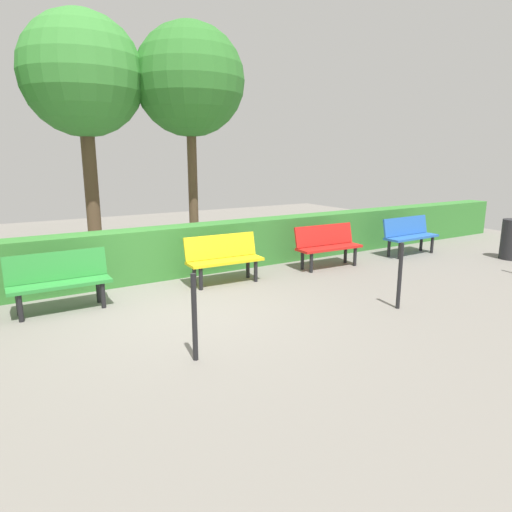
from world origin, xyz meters
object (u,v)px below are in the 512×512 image
object	(u,v)px
trash_bin	(512,239)
bench_green	(59,279)
bench_blue	(409,234)
tree_near	(190,81)
bench_yellow	(223,257)
bench_red	(327,244)
tree_mid	(83,77)

from	to	relation	value
trash_bin	bench_green	bearing A→B (deg)	-10.14
bench_blue	tree_near	size ratio (longest dim) A/B	0.29
bench_yellow	bench_green	world-z (taller)	bench_green
bench_red	bench_green	bearing A→B (deg)	1.92
tree_near	trash_bin	world-z (taller)	tree_near
tree_mid	trash_bin	distance (m)	9.75
bench_yellow	trash_bin	distance (m)	6.52
bench_yellow	bench_red	bearing A→B (deg)	-179.25
tree_near	bench_red	bearing A→B (deg)	125.73
bench_blue	tree_near	bearing A→B (deg)	-33.14
bench_green	tree_mid	distance (m)	4.69
bench_red	trash_bin	size ratio (longest dim) A/B	1.63
bench_green	bench_blue	bearing A→B (deg)	179.30
bench_red	trash_bin	bearing A→B (deg)	160.21
bench_red	bench_green	world-z (taller)	bench_green
bench_green	trash_bin	size ratio (longest dim) A/B	1.59
bench_yellow	tree_near	world-z (taller)	tree_near
bench_blue	bench_green	bearing A→B (deg)	-2.26
bench_green	trash_bin	distance (m)	9.18
bench_blue	trash_bin	size ratio (longest dim) A/B	1.66
bench_yellow	tree_near	size ratio (longest dim) A/B	0.28
bench_red	bench_green	xyz separation A→B (m)	(5.09, -0.02, -0.00)
bench_blue	tree_mid	size ratio (longest dim) A/B	0.29
bench_yellow	tree_mid	world-z (taller)	tree_mid
tree_near	trash_bin	bearing A→B (deg)	144.44
bench_blue	bench_yellow	distance (m)	4.76
tree_near	trash_bin	size ratio (longest dim) A/B	5.66
bench_red	tree_mid	distance (m)	5.99
bench_red	bench_blue	bearing A→B (deg)	-179.27
bench_blue	bench_red	distance (m)	2.41
tree_near	tree_mid	size ratio (longest dim) A/B	0.99
bench_blue	tree_mid	distance (m)	7.80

